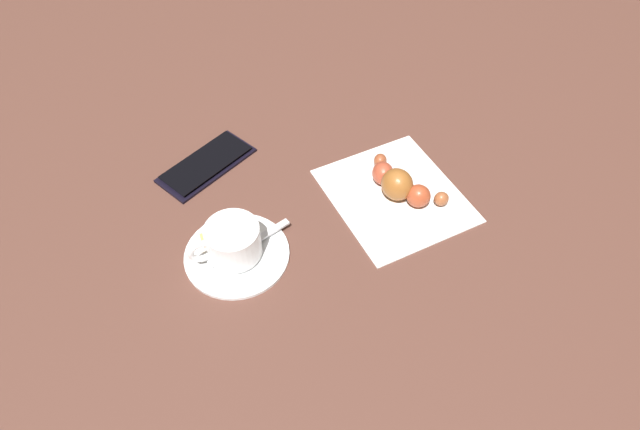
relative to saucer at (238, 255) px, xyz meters
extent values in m
plane|color=#513127|center=(-0.11, 0.00, 0.00)|extent=(1.80, 1.80, 0.00)
cylinder|color=white|center=(0.00, 0.00, 0.00)|extent=(0.14, 0.14, 0.01)
cylinder|color=white|center=(0.00, 0.00, 0.03)|extent=(0.07, 0.07, 0.05)
cylinder|color=#331A08|center=(0.00, 0.00, 0.03)|extent=(0.06, 0.06, 0.00)
torus|color=white|center=(0.04, -0.01, 0.03)|extent=(0.04, 0.02, 0.04)
cube|color=silver|center=(-0.03, -0.01, 0.01)|extent=(0.09, 0.02, 0.00)
ellipsoid|color=silver|center=(0.03, 0.00, 0.01)|extent=(0.03, 0.02, 0.01)
cube|color=tan|center=(0.00, -0.03, 0.01)|extent=(0.07, 0.04, 0.01)
cube|color=silver|center=(-0.23, 0.03, 0.00)|extent=(0.20, 0.22, 0.00)
ellipsoid|color=brown|center=(-0.25, -0.02, 0.01)|extent=(0.03, 0.03, 0.02)
ellipsoid|color=#A4422B|center=(-0.23, 0.00, 0.02)|extent=(0.04, 0.04, 0.03)
ellipsoid|color=#935524|center=(-0.23, 0.04, 0.02)|extent=(0.05, 0.05, 0.05)
ellipsoid|color=#A24225|center=(-0.25, 0.07, 0.02)|extent=(0.04, 0.05, 0.03)
ellipsoid|color=brown|center=(-0.27, 0.08, 0.01)|extent=(0.03, 0.02, 0.02)
cube|color=black|center=(-0.04, -0.17, 0.00)|extent=(0.16, 0.10, 0.01)
cube|color=black|center=(-0.04, -0.17, 0.00)|extent=(0.14, 0.09, 0.00)
camera|label=1|loc=(0.16, 0.41, 0.58)|focal=31.40mm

